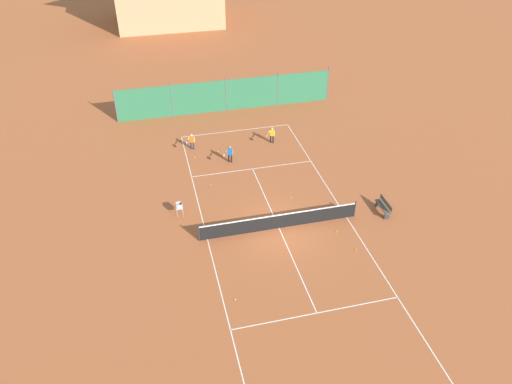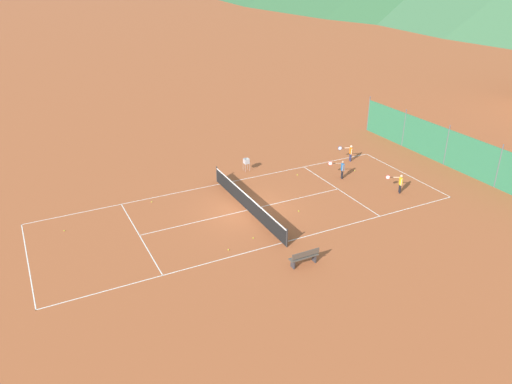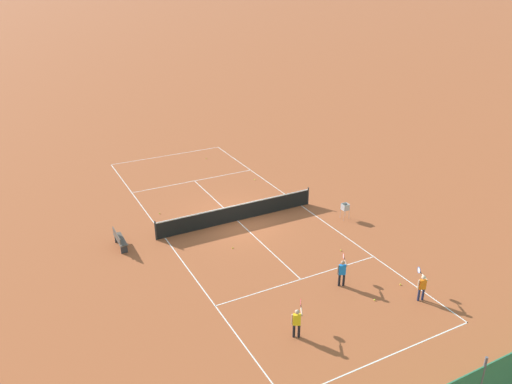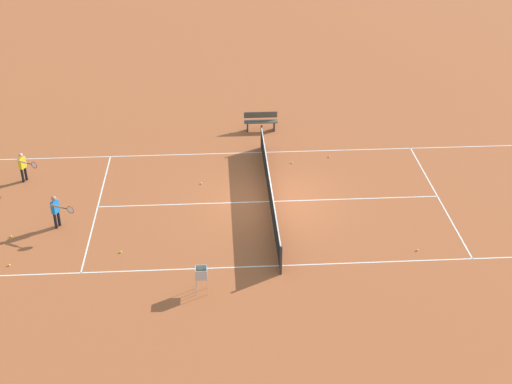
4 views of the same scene
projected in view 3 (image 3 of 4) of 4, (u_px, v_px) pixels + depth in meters
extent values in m
plane|color=#A8542D|center=(237.00, 221.00, 27.12)|extent=(600.00, 600.00, 0.00)
cube|color=white|center=(385.00, 357.00, 17.49)|extent=(8.25, 0.05, 0.01)
cube|color=white|center=(167.00, 156.00, 36.75)|extent=(8.25, 0.05, 0.01)
cube|color=white|center=(301.00, 206.00, 28.87)|extent=(0.05, 23.85, 0.01)
cube|color=white|center=(165.00, 238.00, 25.37)|extent=(0.05, 23.85, 0.01)
cube|color=white|center=(301.00, 279.00, 21.94)|extent=(8.20, 0.05, 0.01)
cube|color=white|center=(194.00, 181.00, 32.30)|extent=(8.20, 0.05, 0.01)
cube|color=white|center=(237.00, 221.00, 27.12)|extent=(0.05, 12.80, 0.01)
cylinder|color=#2D2D2D|center=(308.00, 196.00, 28.84)|extent=(0.08, 0.08, 1.06)
cylinder|color=#2D2D2D|center=(156.00, 231.00, 24.96)|extent=(0.08, 0.08, 1.06)
cube|color=black|center=(237.00, 213.00, 26.93)|extent=(9.10, 0.02, 0.91)
cube|color=white|center=(237.00, 205.00, 26.74)|extent=(9.10, 0.04, 0.06)
cylinder|color=#23284C|center=(419.00, 295.00, 20.43)|extent=(0.10, 0.10, 0.56)
cylinder|color=#23284C|center=(423.00, 294.00, 20.45)|extent=(0.10, 0.10, 0.56)
cube|color=orange|center=(423.00, 284.00, 20.24)|extent=(0.31, 0.24, 0.43)
sphere|color=beige|center=(424.00, 277.00, 20.11)|extent=(0.17, 0.17, 0.17)
cylinder|color=beige|center=(419.00, 285.00, 20.22)|extent=(0.06, 0.06, 0.43)
cylinder|color=beige|center=(425.00, 277.00, 20.39)|extent=(0.21, 0.43, 0.06)
cylinder|color=black|center=(421.00, 273.00, 20.67)|extent=(0.09, 0.20, 0.03)
torus|color=#1E4CB2|center=(419.00, 270.00, 20.89)|extent=(0.12, 0.27, 0.28)
cylinder|color=silver|center=(419.00, 270.00, 20.89)|extent=(0.09, 0.24, 0.25)
cylinder|color=black|center=(339.00, 280.00, 21.38)|extent=(0.10, 0.10, 0.59)
cylinder|color=black|center=(344.00, 280.00, 21.38)|extent=(0.10, 0.10, 0.59)
cube|color=blue|center=(342.00, 270.00, 21.17)|extent=(0.33, 0.27, 0.45)
sphere|color=#A37556|center=(343.00, 263.00, 21.03)|extent=(0.18, 0.18, 0.18)
cylinder|color=#A37556|center=(338.00, 270.00, 21.17)|extent=(0.07, 0.07, 0.45)
cylinder|color=#A37556|center=(346.00, 263.00, 21.31)|extent=(0.26, 0.44, 0.07)
cylinder|color=black|center=(344.00, 259.00, 21.61)|extent=(0.12, 0.20, 0.03)
torus|color=red|center=(343.00, 256.00, 21.84)|extent=(0.15, 0.26, 0.28)
cylinder|color=silver|center=(343.00, 256.00, 21.84)|extent=(0.12, 0.22, 0.25)
cylinder|color=black|center=(294.00, 331.00, 18.37)|extent=(0.10, 0.10, 0.57)
cylinder|color=black|center=(299.00, 331.00, 18.37)|extent=(0.10, 0.10, 0.57)
cube|color=yellow|center=(297.00, 319.00, 18.16)|extent=(0.32, 0.27, 0.44)
sphere|color=tan|center=(297.00, 312.00, 18.03)|extent=(0.18, 0.18, 0.18)
cylinder|color=tan|center=(292.00, 319.00, 18.17)|extent=(0.06, 0.06, 0.44)
cylinder|color=tan|center=(301.00, 312.00, 18.29)|extent=(0.27, 0.42, 0.06)
cylinder|color=black|center=(301.00, 306.00, 18.59)|extent=(0.12, 0.19, 0.03)
torus|color=red|center=(301.00, 302.00, 18.81)|extent=(0.16, 0.26, 0.28)
cylinder|color=silver|center=(301.00, 302.00, 18.81)|extent=(0.13, 0.22, 0.25)
sphere|color=#CCE033|center=(206.00, 158.00, 36.08)|extent=(0.07, 0.07, 0.07)
sphere|color=#CCE033|center=(160.00, 213.00, 27.87)|extent=(0.07, 0.07, 0.07)
sphere|color=#CCE033|center=(341.00, 250.00, 24.16)|extent=(0.07, 0.07, 0.07)
sphere|color=#CCE033|center=(177.00, 224.00, 26.74)|extent=(0.07, 0.07, 0.07)
sphere|color=#CCE033|center=(233.00, 248.00, 24.38)|extent=(0.07, 0.07, 0.07)
sphere|color=#CCE033|center=(255.00, 180.00, 32.41)|extent=(0.07, 0.07, 0.07)
sphere|color=#CCE033|center=(375.00, 300.00, 20.51)|extent=(0.07, 0.07, 0.07)
sphere|color=#CCE033|center=(400.00, 284.00, 21.52)|extent=(0.07, 0.07, 0.07)
cylinder|color=#B7B7BC|center=(345.00, 212.00, 27.45)|extent=(0.02, 0.02, 0.55)
cylinder|color=#B7B7BC|center=(340.00, 214.00, 27.30)|extent=(0.02, 0.02, 0.55)
cylinder|color=#B7B7BC|center=(349.00, 215.00, 27.17)|extent=(0.02, 0.02, 0.55)
cylinder|color=#B7B7BC|center=(344.00, 216.00, 27.03)|extent=(0.02, 0.02, 0.55)
cube|color=#B7B7BC|center=(345.00, 209.00, 27.12)|extent=(0.34, 0.34, 0.02)
cube|color=#B7B7BC|center=(343.00, 206.00, 27.20)|extent=(0.34, 0.02, 0.34)
cube|color=#B7B7BC|center=(347.00, 208.00, 26.92)|extent=(0.34, 0.02, 0.34)
cube|color=#B7B7BC|center=(348.00, 206.00, 27.13)|extent=(0.02, 0.34, 0.34)
cube|color=#B7B7BC|center=(343.00, 207.00, 26.99)|extent=(0.02, 0.34, 0.34)
sphere|color=#CCE033|center=(345.00, 208.00, 27.20)|extent=(0.07, 0.07, 0.07)
sphere|color=#CCE033|center=(343.00, 209.00, 27.06)|extent=(0.07, 0.07, 0.07)
sphere|color=#CCE033|center=(345.00, 210.00, 26.95)|extent=(0.07, 0.07, 0.07)
sphere|color=#CCE033|center=(345.00, 210.00, 27.02)|extent=(0.07, 0.07, 0.07)
sphere|color=#CCE033|center=(346.00, 208.00, 27.17)|extent=(0.07, 0.07, 0.07)
sphere|color=#CCE033|center=(344.00, 210.00, 27.02)|extent=(0.07, 0.07, 0.07)
sphere|color=#CCE033|center=(344.00, 208.00, 27.04)|extent=(0.07, 0.07, 0.07)
sphere|color=#CCE033|center=(345.00, 209.00, 27.00)|extent=(0.07, 0.07, 0.07)
sphere|color=#CCE033|center=(345.00, 207.00, 27.20)|extent=(0.07, 0.07, 0.07)
sphere|color=#CCE033|center=(345.00, 209.00, 26.99)|extent=(0.07, 0.07, 0.07)
sphere|color=#CCE033|center=(345.00, 209.00, 26.95)|extent=(0.07, 0.07, 0.07)
sphere|color=#CCE033|center=(346.00, 207.00, 27.14)|extent=(0.07, 0.07, 0.07)
sphere|color=#CCE033|center=(345.00, 207.00, 27.03)|extent=(0.07, 0.07, 0.07)
sphere|color=#CCE033|center=(345.00, 206.00, 27.20)|extent=(0.07, 0.07, 0.07)
sphere|color=#CCE033|center=(346.00, 207.00, 27.03)|extent=(0.07, 0.07, 0.07)
sphere|color=#CCE033|center=(346.00, 207.00, 27.02)|extent=(0.07, 0.07, 0.07)
sphere|color=#CCE033|center=(347.00, 207.00, 27.08)|extent=(0.07, 0.07, 0.07)
sphere|color=#CCE033|center=(344.00, 206.00, 27.16)|extent=(0.07, 0.07, 0.07)
cube|color=#51473D|center=(120.00, 239.00, 24.32)|extent=(0.36, 1.50, 0.05)
cube|color=#51473D|center=(117.00, 235.00, 24.15)|extent=(0.04, 1.50, 0.28)
cube|color=#333338|center=(118.00, 238.00, 24.90)|extent=(0.32, 0.06, 0.44)
cube|color=#333338|center=(124.00, 249.00, 23.93)|extent=(0.32, 0.06, 0.44)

